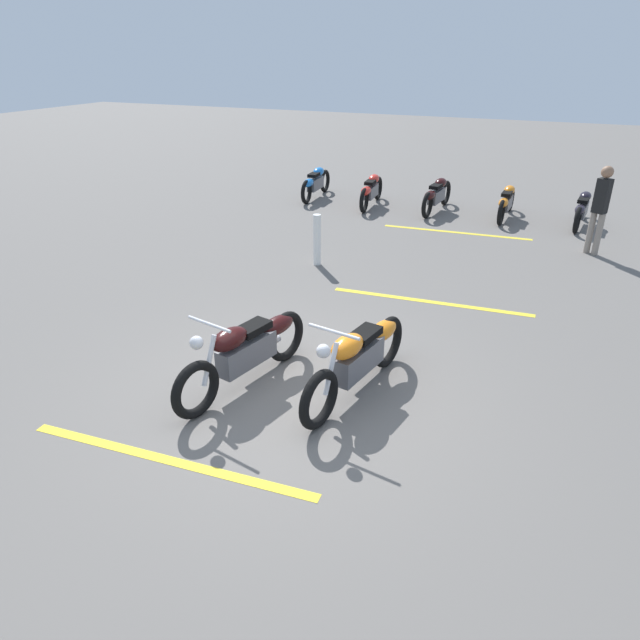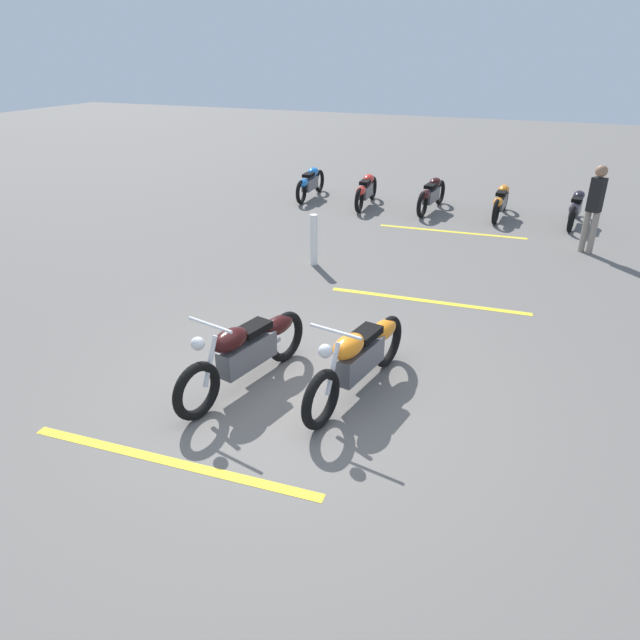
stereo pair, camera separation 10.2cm
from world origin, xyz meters
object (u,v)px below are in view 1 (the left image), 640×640
object	(u,v)px
motorcycle_row_far_right	(315,183)
bollard_post	(317,240)
motorcycle_row_right	(371,190)
motorcycle_row_far_left	(582,209)
bystander_near_row	(600,206)
motorcycle_row_center	(436,195)
motorcycle_dark_foreground	(247,350)
motorcycle_bright_foreground	(359,356)
motorcycle_row_left	(506,202)

from	to	relation	value
motorcycle_row_far_right	bollard_post	distance (m)	5.18
motorcycle_row_far_right	motorcycle_row_right	bearing A→B (deg)	-101.87
motorcycle_row_far_left	bystander_near_row	world-z (taller)	bystander_near_row
motorcycle_row_far_right	bystander_near_row	bearing A→B (deg)	-109.86
motorcycle_row_far_left	motorcycle_row_center	size ratio (longest dim) A/B	0.95
bystander_near_row	bollard_post	xyz separation A→B (m)	(-2.70, 4.72, -0.48)
motorcycle_dark_foreground	bystander_near_row	bearing A→B (deg)	163.53
motorcycle_dark_foreground	motorcycle_row_right	size ratio (longest dim) A/B	1.09
motorcycle_bright_foreground	bystander_near_row	world-z (taller)	bystander_near_row
motorcycle_dark_foreground	motorcycle_row_far_left	distance (m)	9.55
motorcycle_row_far_right	bollard_post	size ratio (longest dim) A/B	2.15
bollard_post	motorcycle_row_left	bearing A→B (deg)	-31.24
motorcycle_row_far_left	motorcycle_row_right	size ratio (longest dim) A/B	0.96
motorcycle_row_far_left	bollard_post	size ratio (longest dim) A/B	2.05
motorcycle_row_right	bystander_near_row	xyz separation A→B (m)	(-1.78, -5.18, 0.54)
motorcycle_bright_foreground	bystander_near_row	distance (m)	7.00
motorcycle_row_left	motorcycle_row_far_left	bearing A→B (deg)	-87.32
motorcycle_bright_foreground	motorcycle_row_right	world-z (taller)	motorcycle_bright_foreground
motorcycle_dark_foreground	bystander_near_row	size ratio (longest dim) A/B	1.29
motorcycle_dark_foreground	motorcycle_row_far_left	xyz separation A→B (m)	(8.86, -3.56, -0.06)
motorcycle_row_center	bystander_near_row	distance (m)	4.07
motorcycle_row_right	motorcycle_bright_foreground	bearing A→B (deg)	-166.39
motorcycle_row_left	motorcycle_dark_foreground	bearing A→B (deg)	169.98
motorcycle_row_center	bystander_near_row	size ratio (longest dim) A/B	1.21
bollard_post	motorcycle_row_center	bearing A→B (deg)	-14.28
motorcycle_row_far_left	motorcycle_row_far_right	distance (m)	6.59
motorcycle_bright_foreground	motorcycle_row_far_right	bearing A→B (deg)	-142.86
motorcycle_row_far_left	bollard_post	distance (m)	6.47
motorcycle_bright_foreground	motorcycle_row_far_left	distance (m)	8.79
motorcycle_row_left	motorcycle_row_far_right	size ratio (longest dim) A/B	0.95
motorcycle_row_far_left	motorcycle_row_left	distance (m)	1.65
motorcycle_bright_foreground	motorcycle_dark_foreground	world-z (taller)	same
motorcycle_row_far_right	motorcycle_dark_foreground	bearing A→B (deg)	-164.52
motorcycle_row_far_left	bollard_post	bearing A→B (deg)	142.32
motorcycle_row_far_left	motorcycle_row_far_right	size ratio (longest dim) A/B	0.95
motorcycle_row_left	motorcycle_row_center	world-z (taller)	motorcycle_row_center
bystander_near_row	motorcycle_row_center	bearing A→B (deg)	-89.07
motorcycle_dark_foreground	motorcycle_bright_foreground	bearing A→B (deg)	118.49
motorcycle_dark_foreground	motorcycle_row_far_right	xyz separation A→B (m)	(8.91, 3.03, -0.04)
motorcycle_dark_foreground	motorcycle_row_far_left	size ratio (longest dim) A/B	1.13
motorcycle_row_far_left	motorcycle_dark_foreground	bearing A→B (deg)	164.16
motorcycle_bright_foreground	motorcycle_row_center	xyz separation A→B (m)	(8.43, 1.02, -0.04)
bystander_near_row	bollard_post	world-z (taller)	bystander_near_row
motorcycle_bright_foreground	bystander_near_row	size ratio (longest dim) A/B	1.30
motorcycle_row_center	bollard_post	world-z (taller)	bollard_post
motorcycle_row_right	bollard_post	size ratio (longest dim) A/B	2.12
motorcycle_row_far_right	bollard_post	bearing A→B (deg)	-159.22
motorcycle_dark_foreground	motorcycle_row_right	xyz separation A→B (m)	(8.66, 1.38, -0.05)
motorcycle_bright_foreground	motorcycle_row_center	world-z (taller)	motorcycle_bright_foreground
motorcycle_row_left	bystander_near_row	bearing A→B (deg)	-133.91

